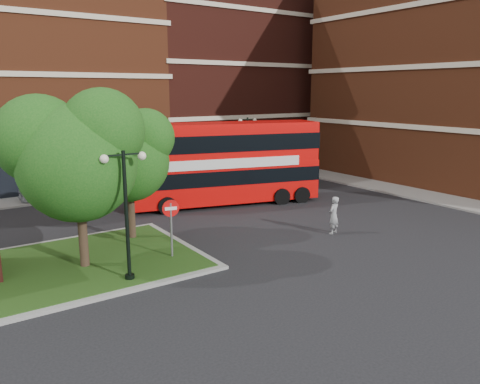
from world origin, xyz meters
TOP-DOWN VIEW (x-y plane):
  - ground at (0.00, 0.00)m, footprint 120.00×120.00m
  - pavement_far at (0.00, 16.50)m, footprint 44.00×3.00m
  - pavement_side at (16.50, 2.00)m, footprint 3.00×28.00m
  - terrace_far_right at (14.00, 24.00)m, footprint 18.00×12.00m
  - terrace_side at (24.00, 4.00)m, footprint 12.00×24.00m
  - traffic_island at (-8.00, 3.00)m, footprint 12.60×7.60m
  - tree_island_west at (-6.60, 2.58)m, footprint 5.40×4.71m
  - tree_island_east at (-3.58, 5.06)m, footprint 4.46×3.90m
  - lamp_island at (-5.50, 0.20)m, footprint 1.72×0.36m
  - lamp_far_left at (2.00, 14.50)m, footprint 1.72×0.36m
  - lamp_far_right at (10.00, 14.50)m, footprint 1.72×0.36m
  - bus at (4.23, 8.71)m, footprint 12.07×5.63m
  - woman at (5.27, 0.26)m, footprint 0.80×0.64m
  - car_silver at (-4.87, 16.00)m, footprint 3.70×1.66m
  - car_white at (9.98, 15.45)m, footprint 4.76×2.15m
  - no_entry_sign at (-3.10, 1.50)m, footprint 0.71×0.24m

SIDE VIEW (x-z plane):
  - ground at x=0.00m, z-range 0.00..0.00m
  - pavement_far at x=0.00m, z-range 0.00..0.12m
  - pavement_side at x=16.50m, z-range 0.00..0.12m
  - traffic_island at x=-8.00m, z-range -0.01..0.14m
  - car_silver at x=-4.87m, z-range 0.00..1.24m
  - car_white at x=9.98m, z-range 0.00..1.51m
  - woman at x=5.27m, z-range 0.00..1.91m
  - no_entry_sign at x=-3.10m, z-range 0.56..3.18m
  - lamp_island at x=-5.50m, z-range 0.33..5.33m
  - lamp_far_left at x=2.00m, z-range 0.33..5.33m
  - lamp_far_right at x=10.00m, z-range 0.33..5.33m
  - bus at x=4.23m, z-range 0.70..5.20m
  - tree_island_east at x=-3.58m, z-range 1.10..7.39m
  - tree_island_west at x=-6.60m, z-range 1.19..8.40m
  - terrace_side at x=24.00m, z-range 0.00..15.00m
  - terrace_far_right at x=14.00m, z-range 0.00..16.00m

